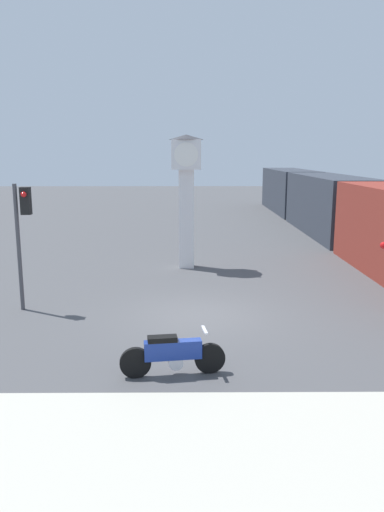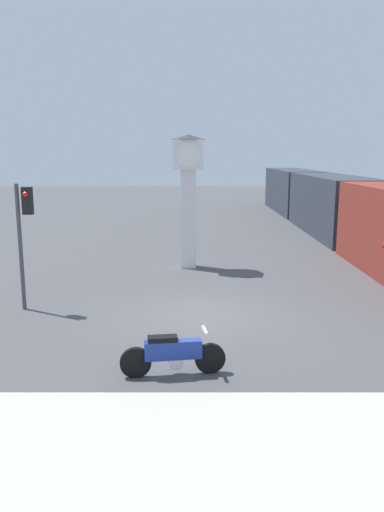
# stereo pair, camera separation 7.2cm
# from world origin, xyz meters

# --- Properties ---
(ground_plane) EXTENTS (120.00, 120.00, 0.00)m
(ground_plane) POSITION_xyz_m (0.00, 0.00, 0.00)
(ground_plane) COLOR #4C4C4F
(sidewalk_strip) EXTENTS (36.00, 6.00, 0.10)m
(sidewalk_strip) POSITION_xyz_m (0.00, -8.04, 0.05)
(sidewalk_strip) COLOR #BCB7A8
(sidewalk_strip) RESTS_ON ground_plane
(motorcycle) EXTENTS (2.26, 0.55, 1.00)m
(motorcycle) POSITION_xyz_m (-0.63, -4.04, 0.48)
(motorcycle) COLOR black
(motorcycle) RESTS_ON ground_plane
(clock_tower) EXTENTS (1.40, 1.40, 5.41)m
(clock_tower) POSITION_xyz_m (-0.37, 6.38, 3.57)
(clock_tower) COLOR white
(clock_tower) RESTS_ON ground_plane
(freight_train) EXTENTS (2.80, 34.63, 3.40)m
(freight_train) POSITION_xyz_m (8.04, 15.48, 1.70)
(freight_train) COLOR maroon
(freight_train) RESTS_ON ground_plane
(traffic_light) EXTENTS (0.50, 0.35, 3.81)m
(traffic_light) POSITION_xyz_m (-5.19, 0.60, 2.63)
(traffic_light) COLOR #47474C
(traffic_light) RESTS_ON ground_plane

